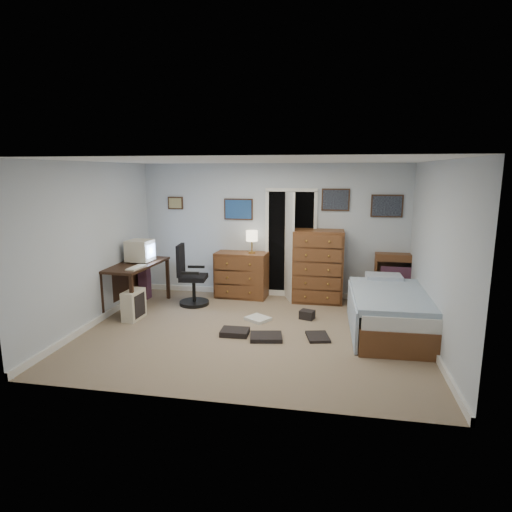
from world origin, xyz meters
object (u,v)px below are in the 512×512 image
at_px(low_dresser, 242,275).
at_px(tall_dresser, 318,266).
at_px(computer_desk, 131,273).
at_px(bed, 389,310).
at_px(office_chair, 190,282).

relative_size(low_dresser, tall_dresser, 0.73).
distance_m(computer_desk, tall_dresser, 3.31).
xyz_separation_m(computer_desk, bed, (4.28, -0.35, -0.29)).
xyz_separation_m(low_dresser, bed, (2.54, -1.35, -0.11)).
bearing_deg(office_chair, computer_desk, -166.00).
height_order(low_dresser, bed, low_dresser).
bearing_deg(tall_dresser, bed, -51.68).
bearing_deg(bed, low_dresser, 150.47).
bearing_deg(bed, office_chair, 166.54).
distance_m(office_chair, bed, 3.41).
bearing_deg(computer_desk, office_chair, 23.72).
xyz_separation_m(low_dresser, tall_dresser, (1.43, -0.02, 0.23)).
distance_m(low_dresser, bed, 2.87).
bearing_deg(low_dresser, computer_desk, -146.47).
bearing_deg(computer_desk, tall_dresser, 20.51).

